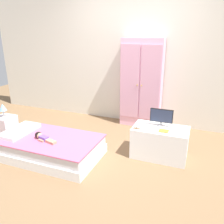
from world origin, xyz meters
name	(u,v)px	position (x,y,z in m)	size (l,w,h in m)	color
ground_plane	(103,157)	(0.00, 0.00, -0.01)	(10.00, 10.00, 0.02)	brown
back_wall	(135,53)	(0.00, 1.57, 1.35)	(6.40, 0.05, 2.70)	silver
bed	(50,147)	(-0.72, -0.25, 0.14)	(1.44, 0.85, 0.29)	white
pillow	(20,131)	(-1.25, -0.25, 0.32)	(0.31, 0.61, 0.05)	white
doll	(42,137)	(-0.79, -0.33, 0.33)	(0.39, 0.16, 0.10)	#6B4CB2
nightstand	(6,129)	(-1.69, -0.10, 0.21)	(0.29, 0.29, 0.43)	silver
table_lamp	(3,108)	(-1.69, -0.10, 0.58)	(0.12, 0.12, 0.21)	#B7B2AD
wardrobe	(141,84)	(0.18, 1.40, 0.82)	(0.75, 0.29, 1.63)	#EFADCC
tv_stand	(160,142)	(0.76, 0.32, 0.22)	(0.77, 0.44, 0.45)	white
tv_monitor	(161,116)	(0.74, 0.40, 0.60)	(0.32, 0.10, 0.26)	#99999E
rocking_horse_toy	(137,126)	(0.45, 0.17, 0.49)	(0.09, 0.04, 0.11)	#8E6642
book_orange	(164,131)	(0.82, 0.22, 0.45)	(0.13, 0.11, 0.01)	orange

